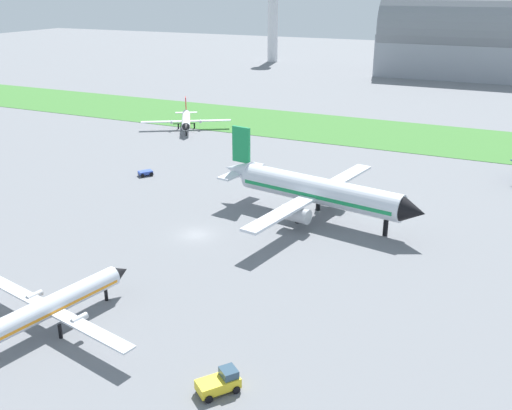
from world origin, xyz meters
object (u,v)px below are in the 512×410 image
(baggage_cart_near_gate, at_px, (145,173))
(pushback_tug_midfield, at_px, (220,382))
(airplane_taxiing_turboprop, at_px, (186,120))
(airplane_foreground_turboprop, at_px, (51,306))
(control_tower, at_px, (273,12))
(airplane_midfield_jet, at_px, (315,190))

(baggage_cart_near_gate, xyz_separation_m, pushback_tug_midfield, (39.91, -46.27, 0.34))
(airplane_taxiing_turboprop, height_order, baggage_cart_near_gate, airplane_taxiing_turboprop)
(airplane_taxiing_turboprop, bearing_deg, airplane_foreground_turboprop, -8.63)
(airplane_taxiing_turboprop, height_order, control_tower, control_tower)
(airplane_midfield_jet, relative_size, pushback_tug_midfield, 8.47)
(baggage_cart_near_gate, height_order, control_tower, control_tower)
(airplane_taxiing_turboprop, distance_m, baggage_cart_near_gate, 35.62)
(baggage_cart_near_gate, relative_size, pushback_tug_midfield, 0.75)
(control_tower, bearing_deg, baggage_cart_near_gate, -74.69)
(airplane_midfield_jet, height_order, pushback_tug_midfield, airplane_midfield_jet)
(baggage_cart_near_gate, height_order, pushback_tug_midfield, pushback_tug_midfield)
(airplane_midfield_jet, bearing_deg, baggage_cart_near_gate, -179.92)
(pushback_tug_midfield, relative_size, control_tower, 0.11)
(airplane_foreground_turboprop, relative_size, control_tower, 0.65)
(airplane_taxiing_turboprop, distance_m, airplane_foreground_turboprop, 84.61)
(airplane_foreground_turboprop, bearing_deg, baggage_cart_near_gate, 36.22)
(airplane_taxiing_turboprop, bearing_deg, pushback_tug_midfield, 2.10)
(airplane_foreground_turboprop, xyz_separation_m, baggage_cart_near_gate, (-20.17, 44.78, -1.96))
(airplane_midfield_jet, height_order, airplane_foreground_turboprop, airplane_midfield_jet)
(airplane_taxiing_turboprop, height_order, pushback_tug_midfield, airplane_taxiing_turboprop)
(baggage_cart_near_gate, distance_m, control_tower, 166.90)
(airplane_midfield_jet, relative_size, airplane_taxiing_turboprop, 1.78)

